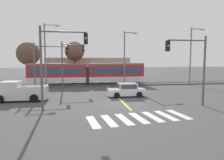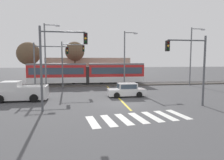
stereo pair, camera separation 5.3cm
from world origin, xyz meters
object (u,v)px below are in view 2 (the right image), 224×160
(traffic_light_mid_left, at_px, (46,60))
(street_lamp_east, at_px, (192,53))
(bare_tree_far_west, at_px, (29,54))
(traffic_light_far_left, at_px, (69,58))
(light_rail_tram, at_px, (87,73))
(traffic_light_near_left, at_px, (56,56))
(street_lamp_west, at_px, (47,52))
(street_lamp_centre, at_px, (126,56))
(traffic_light_near_right, at_px, (192,60))
(bare_tree_west, at_px, (75,52))
(pickup_truck, at_px, (18,93))
(sedan_crossing, at_px, (126,90))

(traffic_light_mid_left, distance_m, street_lamp_east, 22.46)
(traffic_light_mid_left, relative_size, bare_tree_far_west, 0.85)
(traffic_light_mid_left, bearing_deg, street_lamp_east, 11.22)
(traffic_light_far_left, height_order, street_lamp_east, street_lamp_east)
(light_rail_tram, bearing_deg, traffic_light_near_left, -99.96)
(light_rail_tram, height_order, street_lamp_west, street_lamp_west)
(street_lamp_centre, height_order, bare_tree_far_west, street_lamp_centre)
(light_rail_tram, xyz_separation_m, street_lamp_centre, (5.73, -3.09, 2.73))
(street_lamp_centre, bearing_deg, traffic_light_near_left, -122.67)
(traffic_light_far_left, bearing_deg, street_lamp_east, 3.23)
(traffic_light_near_right, height_order, street_lamp_centre, street_lamp_centre)
(bare_tree_far_west, bearing_deg, street_lamp_east, -15.39)
(light_rail_tram, relative_size, bare_tree_west, 2.45)
(traffic_light_near_left, distance_m, bare_tree_far_west, 22.47)
(traffic_light_far_left, relative_size, street_lamp_east, 0.72)
(traffic_light_mid_left, distance_m, traffic_light_near_left, 9.72)
(traffic_light_mid_left, relative_size, street_lamp_west, 0.68)
(traffic_light_near_left, xyz_separation_m, bare_tree_far_west, (-7.32, 21.22, 0.83))
(street_lamp_centre, bearing_deg, pickup_truck, -146.13)
(sedan_crossing, relative_size, bare_tree_west, 0.56)
(bare_tree_far_west, bearing_deg, light_rail_tram, -24.49)
(street_lamp_west, bearing_deg, traffic_light_near_left, -77.58)
(sedan_crossing, height_order, pickup_truck, pickup_truck)
(traffic_light_far_left, distance_m, street_lamp_east, 19.43)
(traffic_light_mid_left, height_order, traffic_light_near_right, traffic_light_mid_left)
(traffic_light_near_left, xyz_separation_m, street_lamp_east, (19.66, 13.80, 0.83))
(bare_tree_far_west, bearing_deg, bare_tree_west, 3.31)
(light_rail_tram, distance_m, street_lamp_west, 7.44)
(sedan_crossing, distance_m, street_lamp_west, 13.25)
(traffic_light_far_left, relative_size, traffic_light_near_left, 0.99)
(street_lamp_east, bearing_deg, bare_tree_far_west, 164.61)
(light_rail_tram, relative_size, street_lamp_east, 1.99)
(traffic_light_near_left, relative_size, street_lamp_east, 0.72)
(light_rail_tram, xyz_separation_m, traffic_light_near_left, (-2.91, -16.56, 2.38))
(traffic_light_near_right, xyz_separation_m, street_lamp_centre, (-2.88, 13.54, 0.67))
(traffic_light_far_left, height_order, traffic_light_near_right, traffic_light_far_left)
(pickup_truck, distance_m, street_lamp_centre, 16.16)
(traffic_light_near_left, bearing_deg, bare_tree_far_west, 109.03)
(street_lamp_centre, distance_m, bare_tree_west, 11.42)
(street_lamp_centre, bearing_deg, bare_tree_far_west, 154.08)
(traffic_light_near_right, bearing_deg, street_lamp_centre, 102.01)
(light_rail_tram, height_order, traffic_light_near_right, traffic_light_near_right)
(traffic_light_mid_left, bearing_deg, traffic_light_far_left, 51.22)
(street_lamp_centre, distance_m, street_lamp_east, 11.04)
(light_rail_tram, bearing_deg, traffic_light_far_left, -124.21)
(traffic_light_far_left, relative_size, bare_tree_west, 0.89)
(traffic_light_far_left, height_order, traffic_light_near_left, traffic_light_near_left)
(pickup_truck, xyz_separation_m, bare_tree_west, (5.14, 16.96, 4.88))
(pickup_truck, relative_size, street_lamp_centre, 0.64)
(bare_tree_west, bearing_deg, traffic_light_near_right, -63.70)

